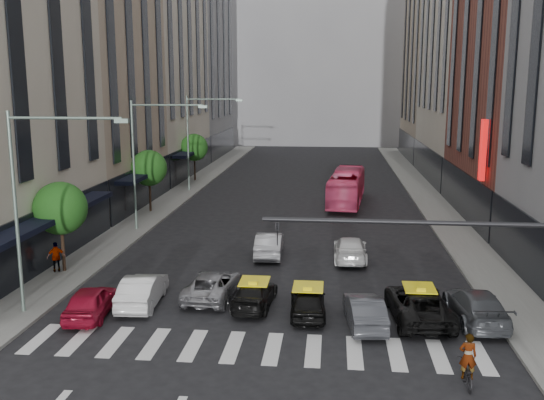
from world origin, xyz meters
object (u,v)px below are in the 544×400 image
(streetlamp_mid, at_px, (146,148))
(bus, at_px, (347,187))
(streetlamp_far, at_px, (198,131))
(pedestrian_far, at_px, (56,257))
(taxi_center, at_px, (308,301))
(motorcycle, at_px, (467,373))
(taxi_left, at_px, (254,294))
(streetlamp_near, at_px, (35,186))
(car_white_front, at_px, (142,290))
(car_red, at_px, (91,301))

(streetlamp_mid, bearing_deg, bus, 38.45)
(streetlamp_far, height_order, pedestrian_far, streetlamp_far)
(streetlamp_mid, bearing_deg, taxi_center, -51.38)
(taxi_center, height_order, motorcycle, taxi_center)
(taxi_left, distance_m, motorcycle, 10.68)
(streetlamp_mid, bearing_deg, taxi_left, -56.32)
(streetlamp_near, distance_m, motorcycle, 19.04)
(taxi_left, relative_size, pedestrian_far, 2.52)
(motorcycle, bearing_deg, car_white_front, -24.59)
(car_white_front, bearing_deg, bus, -114.95)
(car_red, height_order, taxi_center, car_red)
(taxi_left, distance_m, bus, 25.66)
(car_red, height_order, pedestrian_far, pedestrian_far)
(car_white_front, bearing_deg, taxi_left, 179.76)
(streetlamp_far, relative_size, bus, 0.85)
(motorcycle, bearing_deg, taxi_left, -38.33)
(streetlamp_far, bearing_deg, pedestrian_far, -94.50)
(streetlamp_mid, height_order, motorcycle, streetlamp_mid)
(streetlamp_near, xyz_separation_m, car_red, (2.20, 0.05, -5.20))
(car_red, relative_size, taxi_left, 0.98)
(car_red, distance_m, taxi_center, 9.73)
(streetlamp_far, relative_size, taxi_center, 2.31)
(taxi_center, xyz_separation_m, bus, (2.23, 26.05, 0.81))
(streetlamp_far, bearing_deg, streetlamp_mid, -90.00)
(streetlamp_near, height_order, streetlamp_mid, same)
(car_white_front, bearing_deg, motorcycle, 151.11)
(streetlamp_near, xyz_separation_m, taxi_left, (9.33, 2.00, -5.30))
(taxi_center, bearing_deg, bus, -97.77)
(car_white_front, xyz_separation_m, pedestrian_far, (-6.12, 4.07, 0.25))
(streetlamp_mid, bearing_deg, car_white_front, -74.18)
(streetlamp_far, relative_size, motorcycle, 5.44)
(streetlamp_far, xyz_separation_m, motorcycle, (17.61, -36.75, -5.47))
(streetlamp_near, bearing_deg, taxi_left, 12.07)
(streetlamp_mid, distance_m, streetlamp_far, 16.00)
(streetlamp_mid, bearing_deg, motorcycle, -49.68)
(streetlamp_far, height_order, car_white_front, streetlamp_far)
(streetlamp_near, xyz_separation_m, streetlamp_mid, (0.00, 16.00, 0.00))
(car_white_front, bearing_deg, taxi_center, 172.48)
(streetlamp_near, height_order, bus, streetlamp_near)
(streetlamp_far, xyz_separation_m, car_red, (2.20, -31.95, -5.20))
(car_red, distance_m, pedestrian_far, 7.14)
(streetlamp_far, bearing_deg, motorcycle, -64.40)
(streetlamp_mid, relative_size, streetlamp_far, 1.00)
(pedestrian_far, bearing_deg, car_white_front, 119.28)
(taxi_center, bearing_deg, streetlamp_far, -71.84)
(streetlamp_far, height_order, car_red, streetlamp_far)
(streetlamp_far, distance_m, car_red, 32.45)
(streetlamp_near, xyz_separation_m, taxi_center, (11.87, 1.14, -5.24))
(bus, xyz_separation_m, motorcycle, (3.51, -31.94, -1.04))
(car_white_front, xyz_separation_m, taxi_center, (7.82, -0.56, -0.07))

